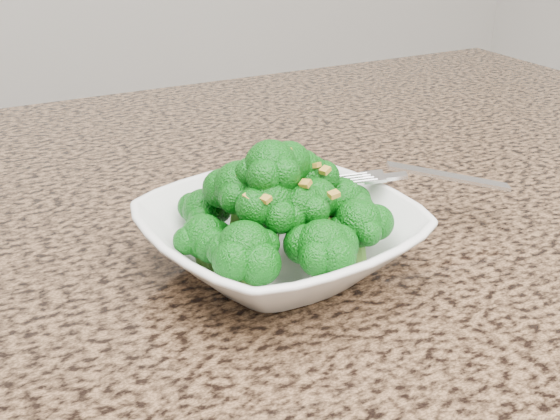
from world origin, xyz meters
TOP-DOWN VIEW (x-y plane):
  - granite_counter at (0.00, 0.30)m, footprint 1.64×1.04m
  - bowl at (0.12, 0.26)m, footprint 0.24×0.24m
  - broccoli_pile at (0.12, 0.26)m, footprint 0.18×0.18m
  - garlic_topping at (0.12, 0.26)m, footprint 0.11×0.11m
  - fork at (0.23, 0.26)m, footprint 0.18×0.10m

SIDE VIEW (x-z plane):
  - granite_counter at x=0.00m, z-range 0.87..0.90m
  - bowl at x=0.12m, z-range 0.90..0.95m
  - fork at x=0.23m, z-range 0.95..0.96m
  - broccoli_pile at x=0.12m, z-range 0.95..1.02m
  - garlic_topping at x=0.12m, z-range 1.02..1.03m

